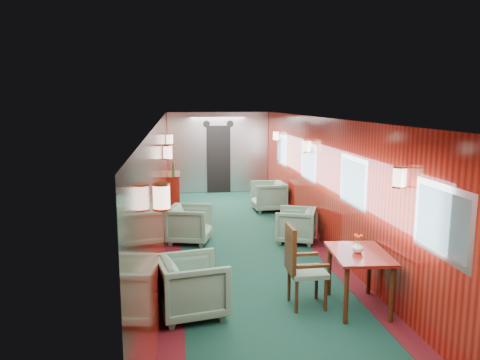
{
  "coord_description": "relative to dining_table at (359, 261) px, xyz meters",
  "views": [
    {
      "loc": [
        -1.25,
        -7.92,
        2.69
      ],
      "look_at": [
        0.0,
        1.18,
        1.15
      ],
      "focal_mm": 35.0,
      "sensor_mm": 36.0,
      "label": 1
    }
  ],
  "objects": [
    {
      "name": "room",
      "position": [
        -1.08,
        2.36,
        1.0
      ],
      "size": [
        12.0,
        12.1,
        2.4
      ],
      "color": "#0D3125",
      "rests_on": "ground"
    },
    {
      "name": "windows_right",
      "position": [
        0.4,
        2.61,
        0.81
      ],
      "size": [
        0.02,
        8.6,
        0.8
      ],
      "color": "#B2B4B9",
      "rests_on": "ground"
    },
    {
      "name": "armchair_left_far",
      "position": [
        -2.1,
        3.24,
        -0.28
      ],
      "size": [
        0.96,
        0.95,
        0.72
      ],
      "primitive_type": "imported",
      "rotation": [
        0.0,
        0.0,
        1.3
      ],
      "color": "#214E3D",
      "rests_on": "ground"
    },
    {
      "name": "armchair_right_near",
      "position": [
        -0.07,
        2.98,
        -0.3
      ],
      "size": [
        0.94,
        0.92,
        0.67
      ],
      "primitive_type": "imported",
      "rotation": [
        0.0,
        0.0,
        -1.93
      ],
      "color": "#214E3D",
      "rests_on": "ground"
    },
    {
      "name": "armchair_right_far",
      "position": [
        -0.08,
        5.66,
        -0.27
      ],
      "size": [
        0.83,
        0.8,
        0.73
      ],
      "primitive_type": "imported",
      "rotation": [
        0.0,
        0.0,
        -1.54
      ],
      "color": "#214E3D",
      "rests_on": "ground"
    },
    {
      "name": "wall_sconces",
      "position": [
        -1.08,
        2.92,
        1.15
      ],
      "size": [
        2.97,
        7.97,
        0.25
      ],
      "color": "#FFE4C6",
      "rests_on": "ground"
    },
    {
      "name": "credenza",
      "position": [
        -2.42,
        6.01,
        -0.16
      ],
      "size": [
        0.33,
        1.04,
        1.21
      ],
      "color": "maroon",
      "rests_on": "ground"
    },
    {
      "name": "dining_table",
      "position": [
        0.0,
        0.0,
        0.0
      ],
      "size": [
        0.8,
        1.07,
        0.76
      ],
      "rotation": [
        0.0,
        0.0,
        -0.09
      ],
      "color": "maroon",
      "rests_on": "ground"
    },
    {
      "name": "flower_vase",
      "position": [
        -0.03,
        0.0,
        0.2
      ],
      "size": [
        0.15,
        0.15,
        0.15
      ],
      "primitive_type": "imported",
      "rotation": [
        0.0,
        0.0,
        -0.03
      ],
      "color": "white",
      "rests_on": "dining_table"
    },
    {
      "name": "side_chair",
      "position": [
        -0.76,
        0.15,
        -0.04
      ],
      "size": [
        0.5,
        0.53,
        1.1
      ],
      "rotation": [
        0.0,
        0.0,
        0.01
      ],
      "color": "#214E3D",
      "rests_on": "ground"
    },
    {
      "name": "bulkhead",
      "position": [
        -1.08,
        8.27,
        0.55
      ],
      "size": [
        2.98,
        0.17,
        2.39
      ],
      "color": "#BBBDC2",
      "rests_on": "ground"
    },
    {
      "name": "armchair_left_near",
      "position": [
        -2.17,
        0.09,
        -0.26
      ],
      "size": [
        0.97,
        0.95,
        0.76
      ],
      "primitive_type": "imported",
      "rotation": [
        0.0,
        0.0,
        1.76
      ],
      "color": "#214E3D",
      "rests_on": "ground"
    }
  ]
}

